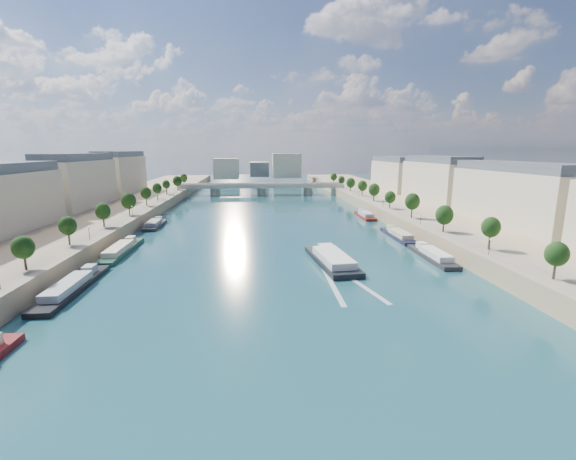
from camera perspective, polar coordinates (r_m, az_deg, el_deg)
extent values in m
plane|color=#0D313D|center=(145.57, -2.90, -0.35)|extent=(700.00, 700.00, 0.00)
cube|color=#9E8460|center=(159.74, -29.68, 0.10)|extent=(44.00, 520.00, 5.00)
cube|color=#9E8460|center=(164.12, 23.10, 0.99)|extent=(44.00, 520.00, 5.00)
cube|color=gray|center=(153.60, -24.69, 1.13)|extent=(14.00, 520.00, 0.10)
cube|color=gray|center=(157.21, 18.33, 1.84)|extent=(14.00, 520.00, 0.10)
cylinder|color=#382B1E|center=(100.82, -34.63, -3.94)|extent=(0.50, 0.50, 3.82)
ellipsoid|color=black|center=(100.03, -34.87, -1.96)|extent=(4.80, 4.80, 5.52)
cylinder|color=#382B1E|center=(121.58, -29.15, -0.96)|extent=(0.50, 0.50, 3.82)
ellipsoid|color=black|center=(120.93, -29.32, 0.70)|extent=(4.80, 4.80, 5.52)
cylinder|color=#382B1E|center=(143.36, -25.32, 1.14)|extent=(0.50, 0.50, 3.82)
ellipsoid|color=black|center=(142.81, -25.44, 2.56)|extent=(4.80, 4.80, 5.52)
cylinder|color=#382B1E|center=(165.76, -22.50, 2.68)|extent=(0.50, 0.50, 3.82)
ellipsoid|color=black|center=(165.28, -22.60, 3.91)|extent=(4.80, 4.80, 5.52)
cylinder|color=#382B1E|center=(188.55, -20.35, 3.85)|extent=(0.50, 0.50, 3.82)
ellipsoid|color=black|center=(188.13, -20.43, 4.93)|extent=(4.80, 4.80, 5.52)
cylinder|color=#382B1E|center=(211.60, -18.67, 4.76)|extent=(0.50, 0.50, 3.82)
ellipsoid|color=black|center=(211.23, -18.73, 5.72)|extent=(4.80, 4.80, 5.52)
cylinder|color=#382B1E|center=(234.85, -17.31, 5.48)|extent=(0.50, 0.50, 3.82)
ellipsoid|color=black|center=(234.51, -17.37, 6.36)|extent=(4.80, 4.80, 5.52)
cylinder|color=#382B1E|center=(258.23, -16.20, 6.08)|extent=(0.50, 0.50, 3.82)
ellipsoid|color=black|center=(257.93, -16.25, 6.87)|extent=(4.80, 4.80, 5.52)
cylinder|color=#382B1E|center=(281.72, -15.27, 6.57)|extent=(0.50, 0.50, 3.82)
ellipsoid|color=black|center=(281.44, -15.31, 7.30)|extent=(4.80, 4.80, 5.52)
cylinder|color=#382B1E|center=(93.85, 35.15, -5.05)|extent=(0.50, 0.50, 3.82)
ellipsoid|color=black|center=(93.01, 35.41, -2.92)|extent=(4.80, 4.80, 5.52)
cylinder|color=#382B1E|center=(112.51, 27.40, -1.71)|extent=(0.50, 0.50, 3.82)
ellipsoid|color=black|center=(111.81, 27.57, 0.08)|extent=(4.80, 4.80, 5.52)
cylinder|color=#382B1E|center=(132.89, 21.95, 0.66)|extent=(0.50, 0.50, 3.82)
ellipsoid|color=black|center=(132.30, 22.07, 2.19)|extent=(4.80, 4.80, 5.52)
cylinder|color=#382B1E|center=(154.32, 17.99, 2.39)|extent=(0.50, 0.50, 3.82)
ellipsoid|color=black|center=(153.81, 18.07, 3.71)|extent=(4.80, 4.80, 5.52)
cylinder|color=#382B1E|center=(176.41, 14.99, 3.68)|extent=(0.50, 0.50, 3.82)
ellipsoid|color=black|center=(175.97, 15.05, 4.84)|extent=(4.80, 4.80, 5.52)
cylinder|color=#382B1E|center=(198.95, 12.66, 4.68)|extent=(0.50, 0.50, 3.82)
ellipsoid|color=black|center=(198.55, 12.71, 5.71)|extent=(4.80, 4.80, 5.52)
cylinder|color=#382B1E|center=(221.79, 10.81, 5.47)|extent=(0.50, 0.50, 3.82)
ellipsoid|color=black|center=(221.43, 10.84, 6.39)|extent=(4.80, 4.80, 5.52)
cylinder|color=#382B1E|center=(244.85, 9.30, 6.10)|extent=(0.50, 0.50, 3.82)
ellipsoid|color=black|center=(244.53, 9.32, 6.94)|extent=(4.80, 4.80, 5.52)
cylinder|color=#382B1E|center=(268.08, 8.04, 6.62)|extent=(0.50, 0.50, 3.82)
ellipsoid|color=black|center=(267.79, 8.07, 7.39)|extent=(4.80, 4.80, 5.52)
cylinder|color=#382B1E|center=(291.43, 6.99, 7.06)|extent=(0.50, 0.50, 3.82)
ellipsoid|color=black|center=(291.16, 7.01, 7.76)|extent=(4.80, 4.80, 5.52)
cylinder|color=black|center=(124.16, -27.37, -0.50)|extent=(0.14, 0.14, 4.00)
sphere|color=#FFE5B2|center=(123.78, -27.46, 0.45)|extent=(0.36, 0.36, 0.36)
cylinder|color=black|center=(161.22, -22.07, 2.51)|extent=(0.14, 0.14, 4.00)
sphere|color=#FFE5B2|center=(160.93, -22.13, 3.25)|extent=(0.36, 0.36, 0.36)
cylinder|color=black|center=(199.43, -18.77, 4.38)|extent=(0.14, 0.14, 4.00)
sphere|color=#FFE5B2|center=(199.19, -18.81, 4.98)|extent=(0.36, 0.36, 0.36)
cylinder|color=black|center=(238.22, -16.52, 5.64)|extent=(0.14, 0.14, 4.00)
sphere|color=#FFE5B2|center=(238.02, -16.55, 6.14)|extent=(0.36, 0.36, 0.36)
cylinder|color=black|center=(107.07, 27.68, -2.32)|extent=(0.14, 0.14, 4.00)
sphere|color=#FFE5B2|center=(106.62, 27.78, -1.23)|extent=(0.36, 0.36, 0.36)
cylinder|color=black|center=(141.57, 19.07, 1.55)|extent=(0.14, 0.14, 4.00)
sphere|color=#FFE5B2|center=(141.23, 19.13, 2.39)|extent=(0.36, 0.36, 0.36)
cylinder|color=black|center=(178.38, 13.91, 3.85)|extent=(0.14, 0.14, 4.00)
sphere|color=#FFE5B2|center=(178.11, 13.95, 4.52)|extent=(0.36, 0.36, 0.36)
cylinder|color=black|center=(216.32, 10.52, 5.34)|extent=(0.14, 0.14, 4.00)
sphere|color=#FFE5B2|center=(216.10, 10.55, 5.90)|extent=(0.36, 0.36, 0.36)
cylinder|color=black|center=(254.90, 8.15, 6.38)|extent=(0.14, 0.14, 4.00)
sphere|color=#FFE5B2|center=(254.71, 8.16, 6.85)|extent=(0.36, 0.36, 0.36)
cube|color=beige|center=(200.56, -28.63, 5.91)|extent=(16.00, 52.00, 20.00)
cube|color=#474C54|center=(199.99, -28.96, 9.21)|extent=(14.72, 50.44, 3.20)
cube|color=beige|center=(254.64, -23.47, 7.33)|extent=(16.00, 52.00, 20.00)
cube|color=#474C54|center=(254.19, -23.68, 9.93)|extent=(14.72, 50.44, 3.20)
cube|color=beige|center=(154.95, 30.66, 4.37)|extent=(16.00, 52.00, 20.00)
cube|color=#474C54|center=(154.21, 31.12, 8.64)|extent=(14.72, 50.44, 3.20)
cube|color=beige|center=(204.69, 21.28, 6.64)|extent=(16.00, 52.00, 20.00)
cube|color=#474C54|center=(204.14, 21.52, 9.87)|extent=(14.72, 50.44, 3.20)
cube|color=beige|center=(257.91, 15.62, 7.91)|extent=(16.00, 52.00, 20.00)
cube|color=#474C54|center=(257.47, 15.77, 10.48)|extent=(14.72, 50.44, 3.20)
cube|color=beige|center=(353.50, -9.12, 8.97)|extent=(22.00, 18.00, 18.00)
cube|color=beige|center=(363.75, -0.23, 9.51)|extent=(26.00, 20.00, 22.00)
cube|color=#474C54|center=(377.71, -4.25, 8.96)|extent=(18.00, 16.00, 14.00)
cube|color=#C1B79E|center=(266.34, -3.89, 6.52)|extent=(112.00, 11.00, 2.20)
cube|color=#C1B79E|center=(261.23, -3.87, 6.75)|extent=(112.00, 0.80, 0.90)
cube|color=#C1B79E|center=(271.19, -3.92, 6.94)|extent=(112.00, 0.80, 0.90)
cylinder|color=#C1B79E|center=(268.03, -10.77, 5.58)|extent=(6.40, 6.40, 5.00)
cylinder|color=#C1B79E|center=(266.71, -3.88, 5.73)|extent=(6.40, 6.40, 5.00)
cylinder|color=#C1B79E|center=(269.21, 2.98, 5.80)|extent=(6.40, 6.40, 5.00)
cube|color=#C1B79E|center=(270.79, -15.00, 5.45)|extent=(6.00, 12.00, 5.00)
cube|color=#C1B79E|center=(272.67, 7.17, 5.80)|extent=(6.00, 12.00, 5.00)
cube|color=black|center=(106.83, 6.47, -4.69)|extent=(11.22, 29.40, 2.05)
cube|color=silver|center=(104.14, 6.74, -4.02)|extent=(8.68, 19.26, 1.84)
cube|color=silver|center=(114.47, 5.65, -2.56)|extent=(4.44, 3.86, 1.80)
cube|color=silver|center=(90.51, 6.58, -8.04)|extent=(1.59, 26.02, 0.04)
cube|color=silver|center=(91.97, 10.53, -7.84)|extent=(7.08, 25.59, 0.04)
cube|color=black|center=(98.69, -29.21, -7.65)|extent=(5.00, 30.08, 1.80)
cube|color=#A5ACB1|center=(96.11, -29.89, -7.16)|extent=(4.10, 16.54, 1.60)
cube|color=#A5ACB1|center=(106.03, -27.34, -5.16)|extent=(2.50, 3.61, 1.80)
cube|color=#1C4833|center=(127.19, -23.42, -2.98)|extent=(5.00, 30.10, 1.80)
cube|color=beige|center=(124.58, -23.83, -2.51)|extent=(4.10, 16.56, 1.60)
cube|color=beige|center=(135.13, -22.30, -1.28)|extent=(2.50, 3.61, 1.80)
cube|color=#242326|center=(165.00, -19.09, 0.56)|extent=(5.00, 21.01, 1.80)
cube|color=gray|center=(163.10, -19.27, 1.03)|extent=(4.10, 11.55, 1.60)
cube|color=gray|center=(170.70, -18.63, 1.57)|extent=(2.50, 2.52, 1.80)
cube|color=#252527|center=(118.15, 20.56, -3.84)|extent=(5.00, 24.45, 1.80)
cube|color=white|center=(116.03, 21.03, -3.28)|extent=(4.10, 13.45, 1.60)
cube|color=white|center=(124.14, 19.19, -2.15)|extent=(2.50, 2.93, 1.80)
cube|color=black|center=(141.89, 16.00, -1.00)|extent=(5.00, 25.13, 1.80)
cube|color=beige|center=(139.71, 16.33, -0.50)|extent=(4.10, 13.82, 1.60)
cube|color=beige|center=(148.43, 15.01, 0.32)|extent=(2.50, 3.02, 1.80)
cube|color=maroon|center=(180.81, 11.33, 1.92)|extent=(5.00, 20.95, 1.80)
cube|color=silver|center=(178.95, 11.50, 2.37)|extent=(4.10, 11.52, 1.60)
cube|color=silver|center=(186.48, 10.82, 2.80)|extent=(2.50, 2.51, 1.80)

